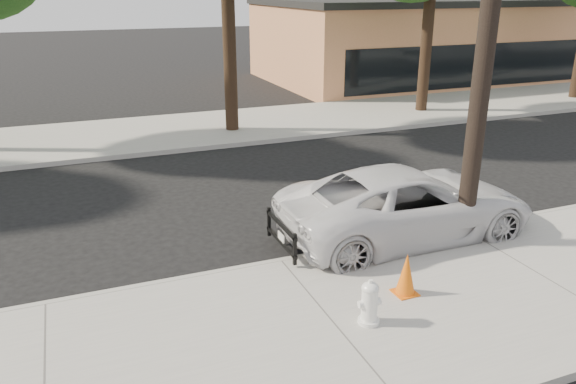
# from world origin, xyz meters

# --- Properties ---
(ground) EXTENTS (120.00, 120.00, 0.00)m
(ground) POSITION_xyz_m (0.00, 0.00, 0.00)
(ground) COLOR black
(ground) RESTS_ON ground
(near_sidewalk) EXTENTS (90.00, 4.40, 0.15)m
(near_sidewalk) POSITION_xyz_m (0.00, -4.30, 0.07)
(near_sidewalk) COLOR gray
(near_sidewalk) RESTS_ON ground
(far_sidewalk) EXTENTS (90.00, 5.00, 0.15)m
(far_sidewalk) POSITION_xyz_m (0.00, 8.50, 0.07)
(far_sidewalk) COLOR gray
(far_sidewalk) RESTS_ON ground
(curb_near) EXTENTS (90.00, 0.12, 0.16)m
(curb_near) POSITION_xyz_m (0.00, -2.10, 0.07)
(curb_near) COLOR #9E9B93
(curb_near) RESTS_ON ground
(building_main) EXTENTS (18.00, 10.00, 4.00)m
(building_main) POSITION_xyz_m (16.00, 16.00, 2.00)
(building_main) COLOR #C17D50
(building_main) RESTS_ON ground
(police_cruiser) EXTENTS (5.26, 2.43, 1.46)m
(police_cruiser) POSITION_xyz_m (2.86, -1.80, 0.73)
(police_cruiser) COLOR silver
(police_cruiser) RESTS_ON ground
(fire_hydrant) EXTENTS (0.35, 0.33, 0.67)m
(fire_hydrant) POSITION_xyz_m (0.49, -4.49, 0.47)
(fire_hydrant) COLOR white
(fire_hydrant) RESTS_ON near_sidewalk
(traffic_cone) EXTENTS (0.37, 0.37, 0.71)m
(traffic_cone) POSITION_xyz_m (1.45, -3.97, 0.49)
(traffic_cone) COLOR #E4600C
(traffic_cone) RESTS_ON near_sidewalk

